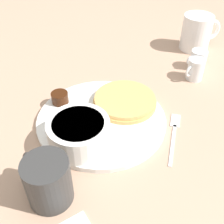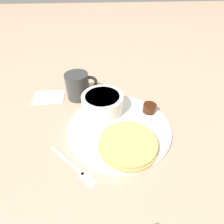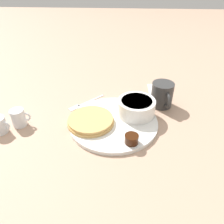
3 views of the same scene
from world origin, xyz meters
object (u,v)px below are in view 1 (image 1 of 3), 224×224
Objects in this scene: coffee_mug at (47,180)px; creamer_pitcher_near at (195,69)px; bowl at (79,132)px; fork at (174,132)px; plate at (102,120)px; creamer_pitcher_far at (198,59)px; second_mug at (197,32)px.

creamer_pitcher_near is (0.14, -0.46, -0.01)m from coffee_mug.
bowl reaches higher than fork.
coffee_mug reaches higher than bowl.
fork is (-0.07, -0.19, -0.04)m from bowl.
creamer_pitcher_far reaches higher than plate.
plate is at bearing 109.62° from second_mug.
creamer_pitcher_far is at bearing 140.07° from second_mug.
coffee_mug is 1.62× the size of creamer_pitcher_near.
plate is at bearing -54.49° from coffee_mug.
second_mug is at bearing -68.76° from bowl.
fork is 0.96× the size of second_mug.
creamer_pitcher_near is 0.17m from second_mug.
bowl is at bearing 99.90° from creamer_pitcher_near.
bowl is at bearing 111.24° from second_mug.
second_mug is at bearing -43.70° from creamer_pitcher_near.
plate is 0.35m from creamer_pitcher_far.
creamer_pitcher_far is (0.06, -0.34, 0.02)m from plate.
coffee_mug is at bearing 125.51° from plate.
second_mug is at bearing -65.37° from coffee_mug.
creamer_pitcher_far is 0.53× the size of second_mug.
creamer_pitcher_near is 0.53× the size of second_mug.
second_mug is at bearing -39.93° from creamer_pitcher_far.
second_mug is (0.27, -0.58, 0.01)m from coffee_mug.
creamer_pitcher_near is at bearing -53.74° from fork.
coffee_mug is 0.54m from creamer_pitcher_far.
bowl is 0.20m from fork.
coffee_mug is at bearing 114.63° from second_mug.
creamer_pitcher_far is at bearing -70.67° from coffee_mug.
creamer_pitcher_near is 0.55× the size of fork.
creamer_pitcher_far is (0.04, -0.05, -0.00)m from creamer_pitcher_near.
coffee_mug is at bearing 109.33° from creamer_pitcher_far.
fork is (0.01, -0.28, -0.04)m from coffee_mug.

